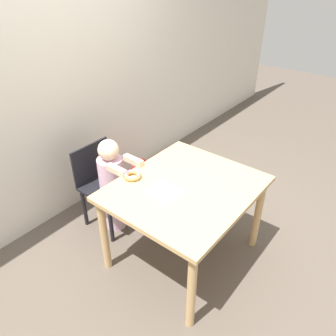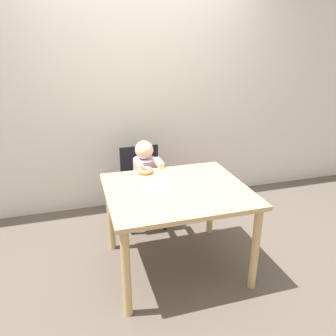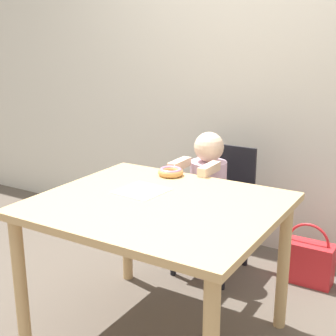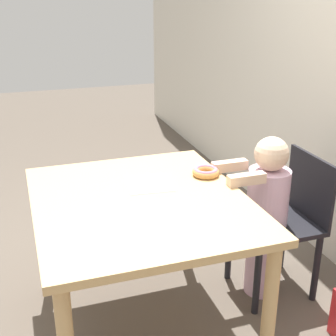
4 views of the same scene
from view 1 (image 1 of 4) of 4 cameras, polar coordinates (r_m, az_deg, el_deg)
ground_plane at (r=2.90m, az=2.61°, el=-14.77°), size 12.00×12.00×0.00m
wall_back at (r=3.05m, az=-17.63°, el=14.28°), size 8.00×0.05×2.50m
dining_table at (r=2.48m, az=2.97°, el=-5.01°), size 1.08×0.94×0.72m
chair at (r=3.01m, az=-11.04°, el=-2.88°), size 0.40×0.42×0.78m
child_figure at (r=2.91m, az=-9.62°, el=-2.91°), size 0.24×0.39×0.90m
donut at (r=2.52m, az=-6.21°, el=-1.27°), size 0.14×0.14×0.04m
napkin at (r=2.37m, az=-0.75°, el=-4.05°), size 0.23×0.23×0.00m
handbag at (r=3.54m, az=-4.99°, el=-1.82°), size 0.31×0.14×0.38m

